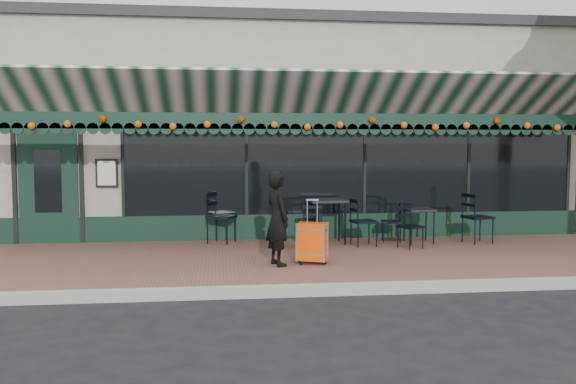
{
  "coord_description": "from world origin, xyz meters",
  "views": [
    {
      "loc": [
        -1.57,
        -8.13,
        2.05
      ],
      "look_at": [
        -0.44,
        1.6,
        1.29
      ],
      "focal_mm": 38.0,
      "sensor_mm": 36.0,
      "label": 1
    }
  ],
  "objects": [
    {
      "name": "chair_solo",
      "position": [
        -1.5,
        3.65,
        0.65
      ],
      "size": [
        0.66,
        0.66,
        0.99
      ],
      "primitive_type": null,
      "rotation": [
        0.0,
        0.0,
        1.14
      ],
      "color": "black",
      "rests_on": "sidewalk"
    },
    {
      "name": "chair_b_left",
      "position": [
        0.19,
        3.53,
        0.57
      ],
      "size": [
        0.45,
        0.45,
        0.84
      ],
      "primitive_type": null,
      "rotation": [
        0.0,
        0.0,
        -1.65
      ],
      "color": "black",
      "rests_on": "sidewalk"
    },
    {
      "name": "chair_b_front",
      "position": [
        0.15,
        2.81,
        0.54
      ],
      "size": [
        0.44,
        0.44,
        0.79
      ],
      "primitive_type": null,
      "rotation": [
        0.0,
        0.0,
        -0.14
      ],
      "color": "black",
      "rests_on": "sidewalk"
    },
    {
      "name": "cafe_table_b",
      "position": [
        0.53,
        3.37,
        0.91
      ],
      "size": [
        0.69,
        0.69,
        0.85
      ],
      "color": "black",
      "rests_on": "sidewalk"
    },
    {
      "name": "suitcase",
      "position": [
        -0.08,
        1.35,
        0.49
      ],
      "size": [
        0.51,
        0.4,
        1.03
      ],
      "rotation": [
        0.0,
        0.0,
        -0.4
      ],
      "color": "#FE4C08",
      "rests_on": "sidewalk"
    },
    {
      "name": "chair_b_right",
      "position": [
        1.15,
        2.99,
        0.6
      ],
      "size": [
        0.51,
        0.51,
        0.9
      ],
      "primitive_type": null,
      "rotation": [
        0.0,
        0.0,
        1.72
      ],
      "color": "black",
      "rests_on": "sidewalk"
    },
    {
      "name": "ground",
      "position": [
        0.0,
        0.0,
        0.0
      ],
      "size": [
        80.0,
        80.0,
        0.0
      ],
      "primitive_type": "plane",
      "color": "black",
      "rests_on": "ground"
    },
    {
      "name": "chair_a_left",
      "position": [
        1.79,
        3.35,
        0.54
      ],
      "size": [
        0.45,
        0.45,
        0.78
      ],
      "primitive_type": null,
      "rotation": [
        0.0,
        0.0,
        -1.76
      ],
      "color": "black",
      "rests_on": "sidewalk"
    },
    {
      "name": "chair_a_right",
      "position": [
        3.42,
        3.04,
        0.64
      ],
      "size": [
        0.58,
        0.58,
        0.98
      ],
      "primitive_type": null,
      "rotation": [
        0.0,
        0.0,
        1.77
      ],
      "color": "black",
      "rests_on": "sidewalk"
    },
    {
      "name": "restaurant_building",
      "position": [
        0.0,
        7.84,
        2.27
      ],
      "size": [
        12.0,
        9.6,
        4.5
      ],
      "color": "gray",
      "rests_on": "ground"
    },
    {
      "name": "curb",
      "position": [
        0.0,
        -0.08,
        0.07
      ],
      "size": [
        18.0,
        0.16,
        0.15
      ],
      "primitive_type": "cube",
      "color": "#9E9E99",
      "rests_on": "ground"
    },
    {
      "name": "cafe_table_a",
      "position": [
        2.32,
        3.26,
        0.74
      ],
      "size": [
        0.53,
        0.53,
        0.66
      ],
      "color": "black",
      "rests_on": "sidewalk"
    },
    {
      "name": "sidewalk",
      "position": [
        0.0,
        2.0,
        0.07
      ],
      "size": [
        18.0,
        4.0,
        0.15
      ],
      "primitive_type": "cube",
      "color": "brown",
      "rests_on": "ground"
    },
    {
      "name": "woman",
      "position": [
        -0.64,
        1.31,
        0.9
      ],
      "size": [
        0.51,
        0.63,
        1.49
      ],
      "primitive_type": "imported",
      "rotation": [
        0.0,
        0.0,
        1.9
      ],
      "color": "black",
      "rests_on": "sidewalk"
    },
    {
      "name": "chair_a_front",
      "position": [
        1.93,
        2.6,
        0.54
      ],
      "size": [
        0.52,
        0.52,
        0.78
      ],
      "primitive_type": null,
      "rotation": [
        0.0,
        0.0,
        0.43
      ],
      "color": "black",
      "rests_on": "sidewalk"
    }
  ]
}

